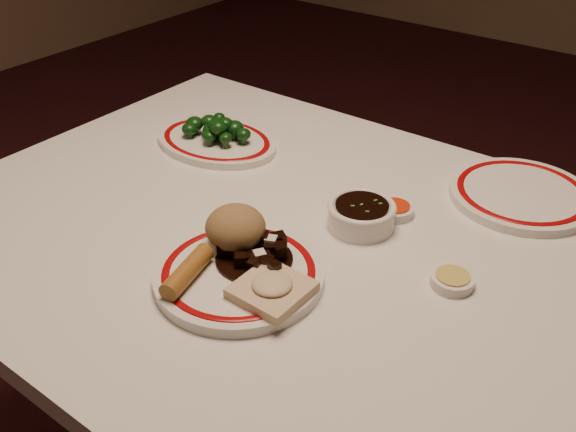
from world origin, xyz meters
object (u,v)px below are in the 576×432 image
(broccoli_pile, at_px, (216,128))
(soy_bowl, at_px, (361,216))
(main_plate, at_px, (239,274))
(rice_mound, at_px, (236,227))
(broccoli_plate, at_px, (217,141))
(fried_wonton, at_px, (272,288))
(dining_table, at_px, (287,275))
(spring_roll, at_px, (187,271))
(stirfry_heap, at_px, (256,252))

(broccoli_pile, height_order, soy_bowl, broccoli_pile)
(main_plate, bearing_deg, rice_mound, 133.76)
(broccoli_plate, distance_m, soy_bowl, 0.40)
(fried_wonton, bearing_deg, broccoli_plate, 141.08)
(main_plate, height_order, fried_wonton, fried_wonton)
(main_plate, distance_m, fried_wonton, 0.08)
(dining_table, distance_m, fried_wonton, 0.22)
(main_plate, relative_size, soy_bowl, 3.00)
(fried_wonton, distance_m, broccoli_plate, 0.51)
(dining_table, relative_size, rice_mound, 12.96)
(dining_table, height_order, broccoli_pile, broccoli_pile)
(broccoli_plate, distance_m, broccoli_pile, 0.03)
(rice_mound, relative_size, spring_roll, 0.88)
(broccoli_plate, bearing_deg, stirfry_heap, -39.64)
(main_plate, xyz_separation_m, spring_roll, (-0.04, -0.06, 0.02))
(main_plate, distance_m, broccoli_pile, 0.44)
(dining_table, xyz_separation_m, broccoli_pile, (-0.30, 0.16, 0.13))
(dining_table, xyz_separation_m, fried_wonton, (0.09, -0.16, 0.12))
(spring_roll, bearing_deg, broccoli_pile, 113.24)
(soy_bowl, bearing_deg, broccoli_plate, 169.00)
(broccoli_pile, bearing_deg, soy_bowl, -10.93)
(fried_wonton, bearing_deg, broccoli_pile, 140.98)
(fried_wonton, bearing_deg, spring_roll, -158.13)
(fried_wonton, bearing_deg, soy_bowl, 90.80)
(spring_roll, bearing_deg, stirfry_heap, 51.15)
(dining_table, bearing_deg, broccoli_pile, 151.79)
(rice_mound, distance_m, soy_bowl, 0.22)
(dining_table, height_order, rice_mound, rice_mound)
(main_plate, height_order, soy_bowl, soy_bowl)
(stirfry_heap, bearing_deg, fried_wonton, -35.42)
(spring_roll, relative_size, stirfry_heap, 0.90)
(spring_roll, height_order, soy_bowl, spring_roll)
(main_plate, height_order, spring_roll, spring_roll)
(rice_mound, xyz_separation_m, stirfry_heap, (0.04, -0.01, -0.02))
(rice_mound, bearing_deg, soy_bowl, 58.58)
(soy_bowl, bearing_deg, fried_wonton, -89.20)
(rice_mound, bearing_deg, broccoli_plate, 136.96)
(spring_roll, height_order, stirfry_heap, same)
(dining_table, xyz_separation_m, rice_mound, (-0.02, -0.10, 0.14))
(main_plate, relative_size, rice_mound, 3.58)
(stirfry_heap, bearing_deg, dining_table, 101.89)
(stirfry_heap, distance_m, broccoli_pile, 0.42)
(main_plate, bearing_deg, broccoli_plate, 136.51)
(main_plate, height_order, stirfry_heap, stirfry_heap)
(broccoli_pile, bearing_deg, dining_table, -28.21)
(broccoli_pile, bearing_deg, rice_mound, -43.21)
(spring_roll, height_order, fried_wonton, spring_roll)
(spring_roll, relative_size, fried_wonton, 1.08)
(spring_roll, relative_size, soy_bowl, 0.96)
(spring_roll, bearing_deg, soy_bowl, 54.81)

